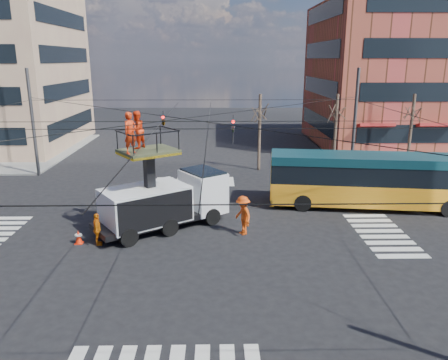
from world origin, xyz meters
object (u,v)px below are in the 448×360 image
utility_truck (164,190)px  city_bus (378,180)px  worker_ground (97,229)px  traffic_cone (79,237)px  flagger (243,215)px

utility_truck → city_bus: size_ratio=0.55×
city_bus → worker_ground: 16.11m
city_bus → traffic_cone: 17.02m
traffic_cone → worker_ground: 1.10m
worker_ground → flagger: size_ratio=0.79×
traffic_cone → flagger: flagger is taller
traffic_cone → flagger: bearing=7.4°
city_bus → traffic_cone: city_bus is taller
city_bus → worker_ground: (-15.22, -5.22, -0.93)m
traffic_cone → utility_truck: bearing=28.0°
utility_truck → worker_ground: 3.93m
traffic_cone → flagger: size_ratio=0.33×
utility_truck → city_bus: utility_truck is taller
utility_truck → worker_ground: utility_truck is taller
worker_ground → flagger: flagger is taller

